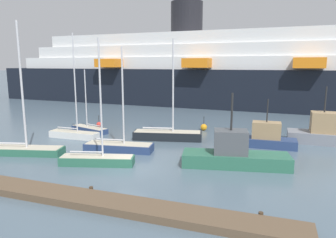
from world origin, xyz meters
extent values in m
plane|color=slate|center=(0.00, 0.00, 0.00)|extent=(600.00, 600.00, 0.00)
cube|color=brown|center=(0.00, -5.86, 0.21)|extent=(24.34, 1.87, 0.42)
cylinder|color=#423323|center=(0.00, -4.83, 0.25)|extent=(0.24, 0.24, 0.51)
cylinder|color=#423323|center=(9.74, -4.83, 0.25)|extent=(0.24, 0.24, 0.51)
cube|color=black|center=(-0.22, 9.62, 0.43)|extent=(7.23, 3.28, 0.86)
cube|color=beige|center=(-0.22, 9.62, 0.88)|extent=(6.92, 3.08, 0.04)
cylinder|color=silver|center=(0.32, 9.75, 5.52)|extent=(0.17, 0.17, 9.32)
cylinder|color=silver|center=(-1.21, 9.40, 1.21)|extent=(3.11, 0.82, 0.13)
cube|color=white|center=(-9.78, 7.04, 0.35)|extent=(5.49, 1.30, 0.69)
cube|color=beige|center=(-9.78, 7.04, 0.71)|extent=(5.27, 1.20, 0.04)
cylinder|color=silver|center=(-9.34, 7.03, 5.73)|extent=(0.13, 0.13, 10.08)
cylinder|color=silver|center=(-10.57, 7.04, 1.04)|extent=(2.47, 0.12, 0.11)
cube|color=#2D6B51|center=(-2.72, 0.20, 0.34)|extent=(5.87, 2.89, 0.67)
cube|color=beige|center=(-2.72, 0.20, 0.69)|extent=(5.62, 2.72, 0.04)
cylinder|color=silver|center=(-2.28, 0.32, 5.14)|extent=(0.14, 0.14, 8.94)
cylinder|color=silver|center=(-3.51, -0.03, 1.02)|extent=(2.50, 0.80, 0.11)
cube|color=navy|center=(-2.96, 4.19, 0.34)|extent=(6.32, 2.62, 0.68)
cube|color=beige|center=(-2.96, 4.19, 0.70)|extent=(6.06, 2.44, 0.04)
cylinder|color=silver|center=(-2.47, 4.27, 4.92)|extent=(0.15, 0.15, 8.49)
cylinder|color=silver|center=(-3.84, 4.06, 1.03)|extent=(2.75, 0.53, 0.12)
cube|color=navy|center=(-9.94, 10.15, 0.28)|extent=(5.17, 2.75, 0.56)
cube|color=beige|center=(-9.94, 10.15, 0.58)|extent=(4.95, 2.59, 0.04)
cylinder|color=silver|center=(-10.32, 10.27, 3.83)|extent=(0.12, 0.12, 6.55)
cylinder|color=silver|center=(-9.25, 9.92, 0.91)|extent=(2.18, 0.79, 0.10)
cube|color=#2D6B51|center=(-10.57, 0.50, 0.30)|extent=(7.62, 3.49, 0.61)
cube|color=beige|center=(-10.57, 0.50, 0.63)|extent=(7.29, 3.28, 0.04)
cylinder|color=silver|center=(-10.00, 0.65, 5.91)|extent=(0.18, 0.18, 10.60)
cylinder|color=silver|center=(-11.61, 0.23, 0.96)|extent=(3.27, 0.97, 0.14)
cube|color=navy|center=(9.14, 10.08, 0.41)|extent=(6.18, 2.14, 0.82)
cube|color=#A3845B|center=(9.45, 10.09, 1.60)|extent=(2.61, 1.57, 1.55)
cylinder|color=#262626|center=(9.45, 10.09, 3.45)|extent=(0.12, 0.12, 2.15)
cube|color=#2D6B51|center=(7.47, 3.38, 0.50)|extent=(8.33, 3.85, 1.01)
cube|color=#4C5156|center=(7.07, 3.31, 1.91)|extent=(2.78, 2.24, 1.80)
cylinder|color=#262626|center=(7.07, 3.31, 4.21)|extent=(0.16, 0.16, 2.81)
cube|color=gray|center=(15.02, 13.27, 0.55)|extent=(7.18, 2.54, 1.10)
cube|color=#A3845B|center=(14.66, 13.27, 2.10)|extent=(2.30, 1.92, 2.00)
cylinder|color=#262626|center=(14.66, 13.27, 4.35)|extent=(0.14, 0.14, 2.51)
sphere|color=red|center=(-10.39, 12.94, 0.32)|extent=(0.64, 0.64, 0.64)
cylinder|color=black|center=(-10.39, 12.94, 1.05)|extent=(0.06, 0.06, 0.82)
sphere|color=orange|center=(2.30, 15.32, 0.38)|extent=(0.76, 0.76, 0.76)
cylinder|color=black|center=(2.30, 15.32, 1.21)|extent=(0.06, 0.06, 0.89)
cube|color=black|center=(14.89, 39.96, 3.38)|extent=(123.72, 23.06, 6.77)
cube|color=white|center=(14.89, 39.96, 7.87)|extent=(113.79, 20.53, 2.21)
cube|color=white|center=(14.89, 39.96, 10.09)|extent=(106.96, 19.30, 2.21)
cube|color=white|center=(14.89, 39.96, 12.30)|extent=(100.13, 18.07, 2.21)
cube|color=orange|center=(-19.95, 32.65, 7.87)|extent=(4.59, 3.65, 1.55)
cube|color=orange|center=(-2.74, 31.83, 7.87)|extent=(4.59, 3.65, 1.55)
cube|color=orange|center=(14.46, 31.01, 7.87)|extent=(4.59, 3.65, 1.55)
cylinder|color=black|center=(-7.23, 41.01, 16.49)|extent=(6.20, 6.20, 6.15)
camera|label=1|loc=(10.09, -19.81, 7.74)|focal=33.16mm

